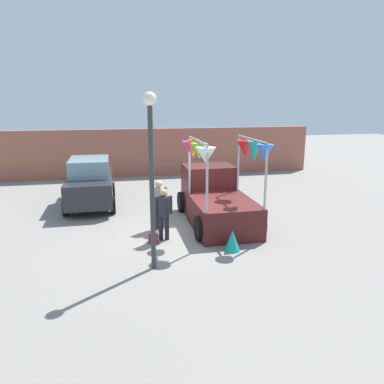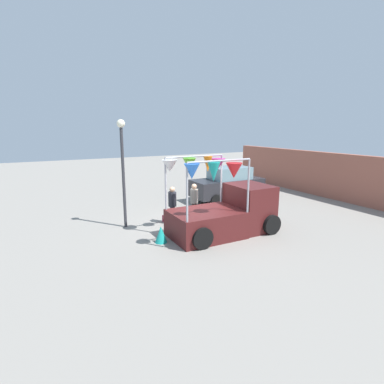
{
  "view_description": "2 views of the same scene",
  "coord_description": "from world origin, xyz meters",
  "px_view_note": "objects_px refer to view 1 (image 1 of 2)",
  "views": [
    {
      "loc": [
        -2.22,
        -11.28,
        4.13
      ],
      "look_at": [
        0.18,
        0.12,
        1.25
      ],
      "focal_mm": 35.0,
      "sensor_mm": 36.0,
      "label": 1
    },
    {
      "loc": [
        10.3,
        -5.63,
        4.01
      ],
      "look_at": [
        0.26,
        -0.32,
        1.55
      ],
      "focal_mm": 28.0,
      "sensor_mm": 36.0,
      "label": 2
    }
  ],
  "objects_px": {
    "vendor_truck": "(215,196)",
    "handbag": "(153,239)",
    "street_lamp": "(151,159)",
    "person_customer": "(164,209)",
    "parked_car": "(90,182)",
    "folded_kite_bundle_teal": "(232,241)",
    "person_vendor": "(159,200)"
  },
  "relations": [
    {
      "from": "vendor_truck",
      "to": "handbag",
      "type": "distance_m",
      "value": 2.97
    },
    {
      "from": "street_lamp",
      "to": "person_customer",
      "type": "bearing_deg",
      "value": 74.74
    },
    {
      "from": "parked_car",
      "to": "handbag",
      "type": "bearing_deg",
      "value": -66.65
    },
    {
      "from": "street_lamp",
      "to": "parked_car",
      "type": "bearing_deg",
      "value": 106.18
    },
    {
      "from": "folded_kite_bundle_teal",
      "to": "parked_car",
      "type": "bearing_deg",
      "value": 125.96
    },
    {
      "from": "vendor_truck",
      "to": "handbag",
      "type": "relative_size",
      "value": 14.95
    },
    {
      "from": "parked_car",
      "to": "folded_kite_bundle_teal",
      "type": "bearing_deg",
      "value": -54.04
    },
    {
      "from": "parked_car",
      "to": "person_vendor",
      "type": "bearing_deg",
      "value": -55.28
    },
    {
      "from": "person_vendor",
      "to": "street_lamp",
      "type": "relative_size",
      "value": 0.38
    },
    {
      "from": "parked_car",
      "to": "street_lamp",
      "type": "distance_m",
      "value": 6.8
    },
    {
      "from": "vendor_truck",
      "to": "folded_kite_bundle_teal",
      "type": "xyz_separation_m",
      "value": [
        -0.24,
        -2.7,
        -0.6
      ]
    },
    {
      "from": "vendor_truck",
      "to": "person_customer",
      "type": "relative_size",
      "value": 2.62
    },
    {
      "from": "person_customer",
      "to": "handbag",
      "type": "relative_size",
      "value": 5.7
    },
    {
      "from": "parked_car",
      "to": "street_lamp",
      "type": "relative_size",
      "value": 0.93
    },
    {
      "from": "parked_car",
      "to": "street_lamp",
      "type": "xyz_separation_m",
      "value": [
        1.83,
        -6.29,
        1.83
      ]
    },
    {
      "from": "person_customer",
      "to": "person_vendor",
      "type": "bearing_deg",
      "value": 90.42
    },
    {
      "from": "person_vendor",
      "to": "handbag",
      "type": "relative_size",
      "value": 5.81
    },
    {
      "from": "handbag",
      "to": "street_lamp",
      "type": "relative_size",
      "value": 0.06
    },
    {
      "from": "vendor_truck",
      "to": "person_vendor",
      "type": "relative_size",
      "value": 2.57
    },
    {
      "from": "handbag",
      "to": "person_customer",
      "type": "bearing_deg",
      "value": 29.74
    },
    {
      "from": "street_lamp",
      "to": "person_vendor",
      "type": "bearing_deg",
      "value": 80.19
    },
    {
      "from": "handbag",
      "to": "parked_car",
      "type": "bearing_deg",
      "value": 113.35
    },
    {
      "from": "parked_car",
      "to": "handbag",
      "type": "xyz_separation_m",
      "value": [
        1.99,
        -4.61,
        -0.8
      ]
    },
    {
      "from": "parked_car",
      "to": "street_lamp",
      "type": "height_order",
      "value": "street_lamp"
    },
    {
      "from": "person_customer",
      "to": "person_vendor",
      "type": "height_order",
      "value": "person_vendor"
    },
    {
      "from": "street_lamp",
      "to": "folded_kite_bundle_teal",
      "type": "relative_size",
      "value": 7.19
    },
    {
      "from": "vendor_truck",
      "to": "parked_car",
      "type": "relative_size",
      "value": 1.05
    },
    {
      "from": "parked_car",
      "to": "person_vendor",
      "type": "relative_size",
      "value": 2.46
    },
    {
      "from": "handbag",
      "to": "folded_kite_bundle_teal",
      "type": "bearing_deg",
      "value": -26.28
    },
    {
      "from": "street_lamp",
      "to": "folded_kite_bundle_teal",
      "type": "height_order",
      "value": "street_lamp"
    },
    {
      "from": "person_customer",
      "to": "folded_kite_bundle_teal",
      "type": "distance_m",
      "value": 2.25
    },
    {
      "from": "person_vendor",
      "to": "handbag",
      "type": "height_order",
      "value": "person_vendor"
    }
  ]
}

